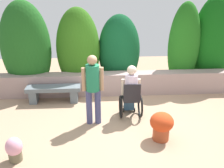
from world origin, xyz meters
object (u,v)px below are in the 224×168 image
object	(u,v)px
stone_bench	(54,91)
person_in_wheelchair	(131,93)
flower_pot_purple_near	(14,149)
flower_pot_terracotta_by_wall	(162,125)
person_standing_companion	(93,86)

from	to	relation	value
stone_bench	person_in_wheelchair	bearing A→B (deg)	-17.68
flower_pot_purple_near	flower_pot_terracotta_by_wall	bearing A→B (deg)	10.11
stone_bench	flower_pot_purple_near	xyz separation A→B (m)	(-0.35, -2.50, -0.06)
person_standing_companion	person_in_wheelchair	bearing A→B (deg)	2.90
flower_pot_purple_near	person_in_wheelchair	bearing A→B (deg)	33.45
stone_bench	person_standing_companion	xyz separation A→B (m)	(1.10, -1.22, 0.64)
person_in_wheelchair	person_standing_companion	size ratio (longest dim) A/B	0.81
stone_bench	flower_pot_terracotta_by_wall	bearing A→B (deg)	-30.70
stone_bench	flower_pot_purple_near	distance (m)	2.52
stone_bench	person_standing_companion	size ratio (longest dim) A/B	0.89
person_standing_companion	flower_pot_purple_near	xyz separation A→B (m)	(-1.45, -1.27, -0.70)
flower_pot_purple_near	flower_pot_terracotta_by_wall	size ratio (longest dim) A/B	0.79
stone_bench	flower_pot_terracotta_by_wall	size ratio (longest dim) A/B	2.39
stone_bench	flower_pot_purple_near	size ratio (longest dim) A/B	3.03
flower_pot_purple_near	stone_bench	bearing A→B (deg)	82.09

